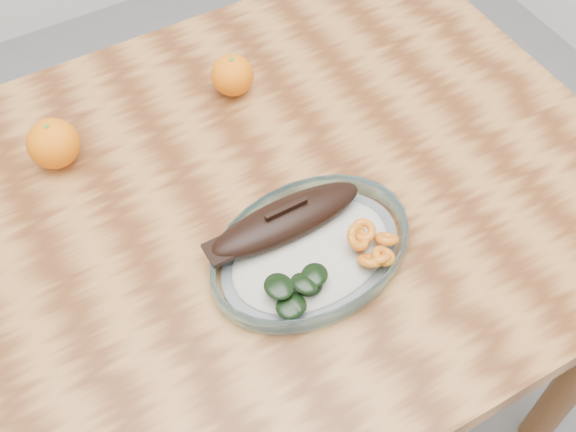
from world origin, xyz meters
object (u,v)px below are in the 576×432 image
Objects in this scene: orange_left at (53,144)px; plated_meal at (310,248)px; orange_right at (232,75)px; dining_table at (216,259)px.

plated_meal is at bearing -54.33° from orange_left.
orange_left is 0.28m from orange_right.
orange_left reaches higher than orange_right.
orange_left reaches higher than dining_table.
orange_right is (0.28, 0.00, -0.00)m from orange_left.
orange_right is at bearing 0.81° from orange_left.
orange_left is (-0.14, 0.20, 0.14)m from dining_table.
orange_left is at bearing 125.33° from dining_table.
plated_meal is 0.33m from orange_right.
orange_right is at bearing 74.72° from plated_meal.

